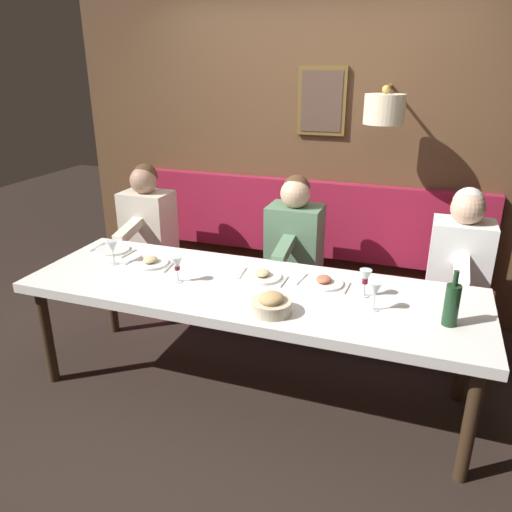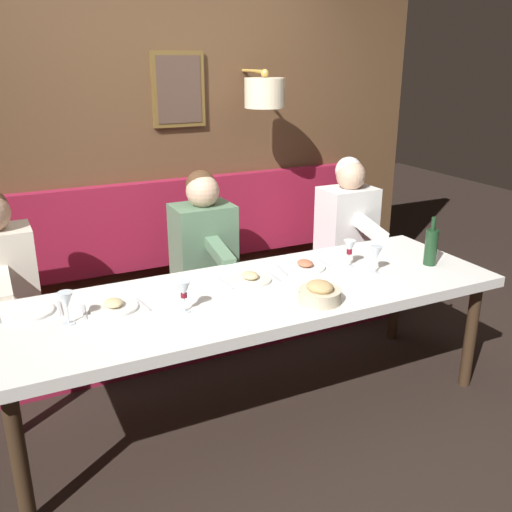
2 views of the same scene
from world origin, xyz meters
The scene contains 16 objects.
ground_plane centered at (0.00, 0.00, 0.00)m, with size 12.00×12.00×0.00m, color black.
dining_table centered at (0.00, 0.00, 0.68)m, with size 0.90×2.76×0.74m.
banquette_bench centered at (0.89, 0.00, 0.23)m, with size 0.52×2.96×0.45m, color maroon.
back_wall_panel centered at (1.46, -0.01, 1.36)m, with size 0.59×4.16×2.90m.
diner_nearest centered at (0.88, -1.21, 0.82)m, with size 0.60×0.40×0.79m.
diner_near centered at (0.88, -0.04, 0.82)m, with size 0.60×0.40×0.79m.
place_setting_0 centered at (0.18, -0.41, 0.75)m, with size 0.24×0.32×0.05m.
place_setting_1 centered at (0.24, 1.14, 0.75)m, with size 0.24×0.32×0.01m.
place_setting_2 centered at (0.10, 0.75, 0.75)m, with size 0.24×0.33×0.05m.
place_setting_3 centered at (0.14, -0.03, 0.75)m, with size 0.24×0.32×0.05m.
wine_glass_0 centered at (0.09, -0.67, 0.86)m, with size 0.07×0.07×0.16m.
wine_glass_1 centered at (-0.07, -0.74, 0.86)m, with size 0.07×0.07×0.16m.
wine_glass_2 centered at (-0.09, 0.44, 0.86)m, with size 0.07×0.07×0.16m.
wine_glass_3 centered at (0.03, 0.98, 0.86)m, with size 0.07×0.07×0.16m.
wine_bottle centered at (-0.10, -1.13, 0.86)m, with size 0.08×0.08×0.30m.
bread_bowl centered at (-0.28, -0.23, 0.79)m, with size 0.22×0.22×0.12m.
Camera 2 is at (-2.54, 1.25, 1.94)m, focal length 39.80 mm.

